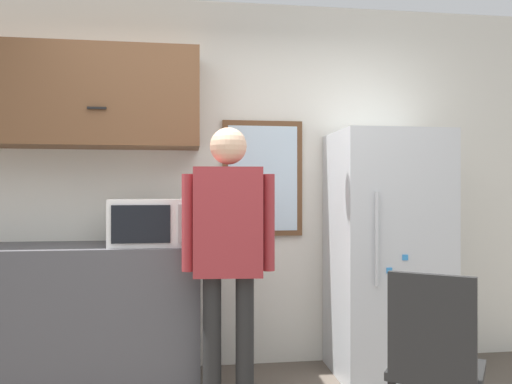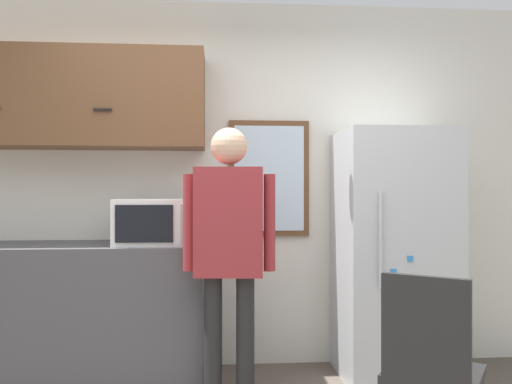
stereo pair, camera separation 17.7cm
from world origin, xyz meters
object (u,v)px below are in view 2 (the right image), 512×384
(person, at_px, (229,237))
(microwave, at_px, (156,222))
(refrigerator, at_px, (393,254))
(chair, at_px, (430,363))

(person, bearing_deg, microwave, 148.04)
(microwave, xyz_separation_m, person, (0.48, -0.37, -0.07))
(person, height_order, refrigerator, refrigerator)
(person, relative_size, refrigerator, 0.98)
(person, bearing_deg, chair, -35.66)
(microwave, height_order, chair, microwave)
(microwave, xyz_separation_m, refrigerator, (1.63, 0.02, -0.23))
(chair, bearing_deg, person, -5.46)
(refrigerator, bearing_deg, microwave, -179.40)
(person, distance_m, chair, 1.30)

